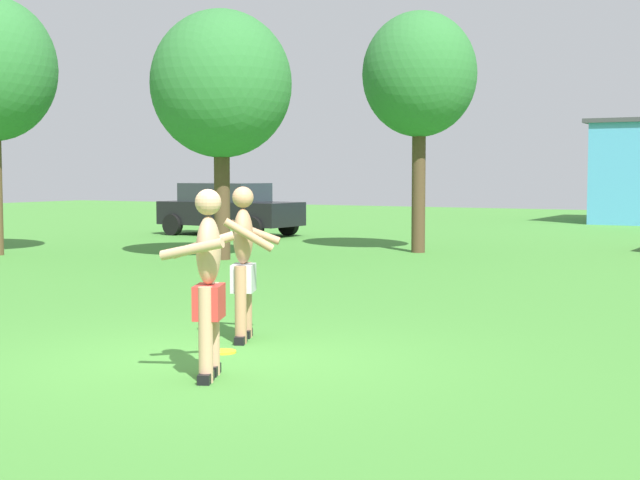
{
  "coord_description": "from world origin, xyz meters",
  "views": [
    {
      "loc": [
        5.34,
        -7.42,
        1.89
      ],
      "look_at": [
        0.01,
        2.16,
        1.08
      ],
      "focal_mm": 51.5,
      "sensor_mm": 36.0,
      "label": 1
    }
  ],
  "objects_px": {
    "player_in_gray": "(244,259)",
    "tree_right_field": "(221,85)",
    "player_near": "(208,278)",
    "car_black_mid_lot": "(229,208)",
    "frisbee": "(223,352)",
    "tree_left_field": "(419,76)"
  },
  "relations": [
    {
      "from": "frisbee",
      "to": "tree_left_field",
      "type": "relative_size",
      "value": 0.05
    },
    {
      "from": "player_in_gray",
      "to": "frisbee",
      "type": "distance_m",
      "value": 1.17
    },
    {
      "from": "player_in_gray",
      "to": "frisbee",
      "type": "bearing_deg",
      "value": -73.54
    },
    {
      "from": "player_near",
      "to": "tree_right_field",
      "type": "relative_size",
      "value": 0.32
    },
    {
      "from": "player_in_gray",
      "to": "player_near",
      "type": "bearing_deg",
      "value": -65.92
    },
    {
      "from": "player_in_gray",
      "to": "tree_left_field",
      "type": "distance_m",
      "value": 12.33
    },
    {
      "from": "frisbee",
      "to": "car_black_mid_lot",
      "type": "bearing_deg",
      "value": 124.57
    },
    {
      "from": "tree_left_field",
      "to": "player_near",
      "type": "bearing_deg",
      "value": -74.98
    },
    {
      "from": "frisbee",
      "to": "tree_right_field",
      "type": "height_order",
      "value": "tree_right_field"
    },
    {
      "from": "tree_left_field",
      "to": "tree_right_field",
      "type": "bearing_deg",
      "value": -129.33
    },
    {
      "from": "player_near",
      "to": "frisbee",
      "type": "xyz_separation_m",
      "value": [
        -0.58,
        1.05,
        -0.91
      ]
    },
    {
      "from": "player_near",
      "to": "tree_right_field",
      "type": "xyz_separation_m",
      "value": [
        -6.62,
        9.62,
        2.85
      ]
    },
    {
      "from": "car_black_mid_lot",
      "to": "player_near",
      "type": "bearing_deg",
      "value": -55.79
    },
    {
      "from": "player_near",
      "to": "car_black_mid_lot",
      "type": "distance_m",
      "value": 19.46
    },
    {
      "from": "player_near",
      "to": "car_black_mid_lot",
      "type": "xyz_separation_m",
      "value": [
        -10.94,
        16.09,
        -0.1
      ]
    },
    {
      "from": "player_near",
      "to": "car_black_mid_lot",
      "type": "relative_size",
      "value": 0.4
    },
    {
      "from": "frisbee",
      "to": "tree_left_field",
      "type": "height_order",
      "value": "tree_left_field"
    },
    {
      "from": "player_in_gray",
      "to": "tree_right_field",
      "type": "relative_size",
      "value": 0.32
    },
    {
      "from": "car_black_mid_lot",
      "to": "player_in_gray",
      "type": "bearing_deg",
      "value": -54.68
    },
    {
      "from": "car_black_mid_lot",
      "to": "tree_right_field",
      "type": "height_order",
      "value": "tree_right_field"
    },
    {
      "from": "tree_right_field",
      "to": "player_near",
      "type": "bearing_deg",
      "value": -55.47
    },
    {
      "from": "player_near",
      "to": "tree_right_field",
      "type": "bearing_deg",
      "value": 124.53
    }
  ]
}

